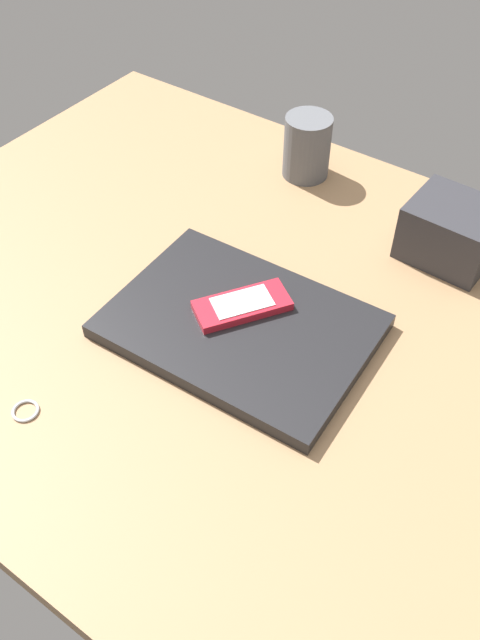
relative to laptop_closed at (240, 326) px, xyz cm
name	(u,v)px	position (x,y,z in cm)	size (l,w,h in cm)	color
desk_surface	(283,337)	(-4.08, -3.43, -2.46)	(120.00, 80.00, 3.00)	#9E7751
laptop_closed	(240,326)	(0.00, 0.00, 0.00)	(30.95, 22.01, 1.91)	black
cell_phone_on_laptop	(242,305)	(0.96, -1.81, 1.54)	(10.59, 12.41, 1.23)	red
key_ring	(25,411)	(12.33, 23.48, -0.78)	(3.03, 3.03, 0.36)	silver
desk_organizer	(451,231)	(-14.68, -27.95, 3.05)	(11.62, 9.98, 8.01)	#2D2D33
pen_cup	(307,147)	(11.08, -33.27, 3.87)	(7.15, 7.15, 9.65)	#595B60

